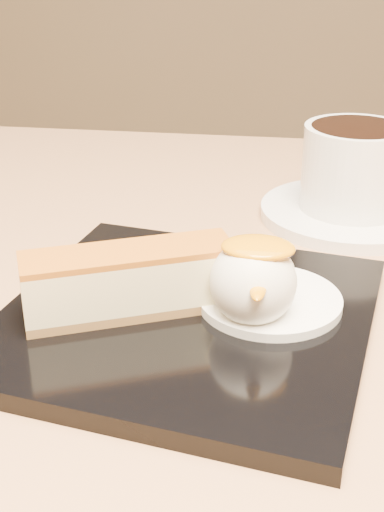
% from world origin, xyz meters
% --- Properties ---
extents(table, '(0.80, 0.80, 0.72)m').
position_xyz_m(table, '(0.00, 0.00, 0.56)').
color(table, black).
rests_on(table, ground).
extents(dessert_plate, '(0.26, 0.26, 0.01)m').
position_xyz_m(dessert_plate, '(-0.06, -0.03, 0.73)').
color(dessert_plate, black).
rests_on(dessert_plate, table).
extents(cheesecake, '(0.13, 0.08, 0.04)m').
position_xyz_m(cheesecake, '(-0.09, -0.03, 0.75)').
color(cheesecake, brown).
rests_on(cheesecake, dessert_plate).
extents(cream_smear, '(0.09, 0.09, 0.01)m').
position_xyz_m(cream_smear, '(-0.01, -0.01, 0.73)').
color(cream_smear, white).
rests_on(cream_smear, dessert_plate).
extents(ice_cream_scoop, '(0.05, 0.05, 0.05)m').
position_xyz_m(ice_cream_scoop, '(-0.02, -0.03, 0.76)').
color(ice_cream_scoop, white).
rests_on(ice_cream_scoop, cream_smear).
extents(mango_sauce, '(0.04, 0.03, 0.01)m').
position_xyz_m(mango_sauce, '(-0.02, -0.03, 0.78)').
color(mango_sauce, orange).
rests_on(mango_sauce, ice_cream_scoop).
extents(mint_sprig, '(0.03, 0.02, 0.00)m').
position_xyz_m(mint_sprig, '(-0.04, 0.01, 0.74)').
color(mint_sprig, '#2C8940').
rests_on(mint_sprig, cream_smear).
extents(saucer, '(0.15, 0.15, 0.01)m').
position_xyz_m(saucer, '(0.05, 0.17, 0.72)').
color(saucer, white).
rests_on(saucer, table).
extents(coffee_cup, '(0.11, 0.09, 0.07)m').
position_xyz_m(coffee_cup, '(0.05, 0.17, 0.77)').
color(coffee_cup, white).
rests_on(coffee_cup, saucer).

